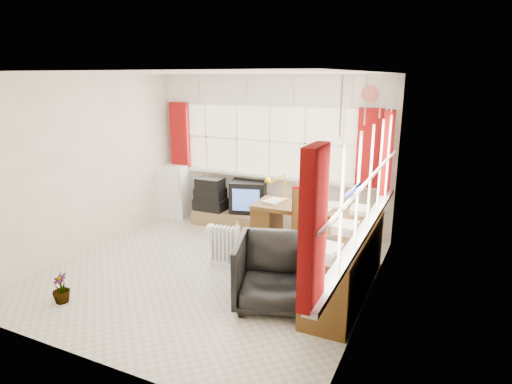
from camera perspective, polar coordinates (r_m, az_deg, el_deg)
ground at (r=5.70m, az=-6.24°, el=-10.51°), size 4.00×4.00×0.00m
room_walls at (r=5.23m, az=-6.70°, el=4.48°), size 4.00×4.00×4.00m
window_back at (r=7.04m, az=1.74°, el=2.70°), size 3.70×0.12×3.60m
window_right at (r=4.69m, az=14.27°, el=-4.18°), size 0.12×3.70×3.60m
curtains at (r=5.68m, az=6.30°, el=4.86°), size 3.83×3.83×1.15m
overhead_cabinets at (r=5.63m, az=7.26°, el=12.89°), size 3.98×3.98×0.48m
desk at (r=6.09m, az=5.73°, el=-4.70°), size 1.27×0.65×0.76m
desk_lamp at (r=6.17m, az=3.90°, el=1.38°), size 0.14×0.12×0.39m
task_chair at (r=5.42m, az=6.75°, el=-5.08°), size 0.48×0.50×1.12m
office_chair at (r=4.76m, az=2.50°, el=-10.68°), size 1.04×1.06×0.77m
radiator at (r=5.74m, az=-4.23°, el=-7.77°), size 0.39×0.20×0.56m
credenza at (r=5.11m, az=11.92°, el=-9.10°), size 0.50×2.00×0.85m
file_tray at (r=4.37m, az=8.53°, el=-7.23°), size 0.33×0.39×0.11m
tv_bench at (r=7.29m, az=-2.99°, el=-3.56°), size 1.40×0.50×0.25m
crt_tv at (r=7.21m, az=-0.93°, el=-0.51°), size 0.70×0.66×0.53m
hifi_stack at (r=7.31m, az=-6.12°, el=-0.41°), size 0.54×0.35×0.56m
mini_fridge at (r=7.90m, az=-10.78°, el=0.26°), size 0.62×0.62×0.94m
spray_bottle_a at (r=6.75m, az=-2.48°, el=-5.00°), size 0.12×0.12×0.27m
spray_bottle_b at (r=6.75m, az=1.50°, el=-5.42°), size 0.09×0.09×0.18m
flower_vase at (r=5.36m, az=-24.57°, el=-11.58°), size 0.25×0.25×0.35m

